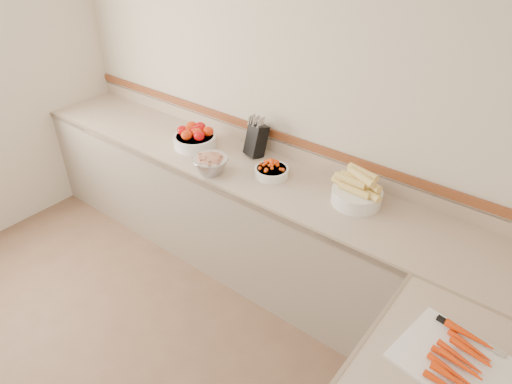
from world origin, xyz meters
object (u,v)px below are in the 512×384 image
Objects in this scene: tomato_bowl at (195,137)px; cherry_tomato_bowl at (272,170)px; rhubarb_bowl at (210,163)px; cutting_board at (460,362)px; knife_block at (256,139)px; corn_bowl at (357,192)px.

cherry_tomato_bowl is (0.73, 0.00, -0.03)m from tomato_bowl.
rhubarb_bowl is 1.95m from cutting_board.
cutting_board is (2.25, -0.73, -0.05)m from tomato_bowl.
tomato_bowl reaches higher than cherry_tomato_bowl.
knife_block reaches higher than tomato_bowl.
tomato_bowl is at bearing 148.77° from rhubarb_bowl.
corn_bowl is at bearing 16.85° from rhubarb_bowl.
corn_bowl is 1.02m from rhubarb_bowl.
cherry_tomato_bowl is 0.44× the size of cutting_board.
rhubarb_bowl is (-0.97, -0.30, -0.01)m from corn_bowl.
knife_block is 0.50m from tomato_bowl.
tomato_bowl is at bearing -176.98° from corn_bowl.
tomato_bowl is 0.94× the size of corn_bowl.
cutting_board is at bearing -41.73° from corn_bowl.
cherry_tomato_bowl is 0.94× the size of rhubarb_bowl.
cherry_tomato_bowl is at bearing 32.28° from rhubarb_bowl.
knife_block is at bearing 147.29° from cherry_tomato_bowl.
corn_bowl is (0.61, 0.07, 0.04)m from cherry_tomato_bowl.
tomato_bowl is 0.73m from cherry_tomato_bowl.
cherry_tomato_bowl is 0.68× the size of corn_bowl.
knife_block is 0.42m from rhubarb_bowl.
corn_bowl reaches higher than tomato_bowl.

